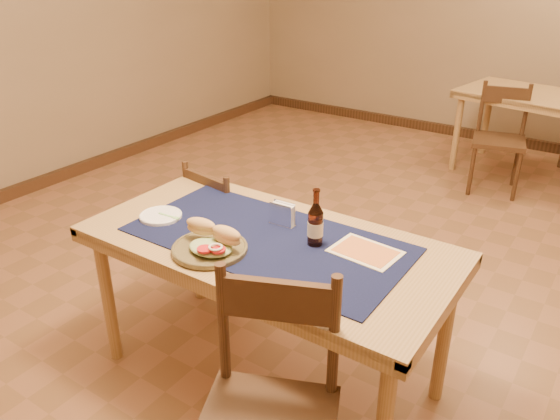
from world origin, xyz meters
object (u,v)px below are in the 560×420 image
Objects in this scene: back_table at (556,106)px; napkin_holder at (282,215)px; beer_bottle at (315,224)px; sandwich_plate at (211,244)px; main_table at (267,256)px; chair_main_far at (227,229)px; chair_main_near at (269,414)px.

napkin_holder is at bearing -100.39° from back_table.
back_table is at bearing 83.37° from beer_bottle.
sandwich_plate is at bearing -137.87° from beer_bottle.
beer_bottle is at bearing 42.13° from sandwich_plate.
back_table is at bearing 80.30° from main_table.
back_table is at bearing 68.34° from chair_main_far.
back_table is 6.73× the size of beer_bottle.
chair_main_far is 2.69× the size of sandwich_plate.
sandwich_plate is at bearing -106.72° from napkin_holder.
back_table is 4.02m from chair_main_near.
back_table is 13.83× the size of napkin_holder.
chair_main_near is 3.84× the size of beer_bottle.
main_table is 0.28m from sandwich_plate.
back_table is 3.71m from sandwich_plate.
sandwich_plate is 2.57× the size of napkin_holder.
chair_main_far is 1.46m from chair_main_near.
chair_main_far is 0.97m from beer_bottle.
chair_main_near is 3.07× the size of sandwich_plate.
sandwich_plate is (0.47, -0.66, 0.35)m from chair_main_far.
sandwich_plate is 1.25× the size of beer_bottle.
main_table is at bearing 125.57° from chair_main_near.
sandwich_plate is (-0.55, 0.38, 0.29)m from chair_main_near.
chair_main_far reaches higher than back_table.
chair_main_far is at bearing -111.66° from back_table.
back_table is 3.21m from chair_main_far.
sandwich_plate reaches higher than chair_main_far.
back_table is (0.58, 3.42, 0.00)m from main_table.
chair_main_near reaches higher than sandwich_plate.
sandwich_plate is (-0.71, -3.64, 0.12)m from back_table.
chair_main_far is at bearing 134.50° from chair_main_near.
napkin_holder reaches higher than chair_main_far.
beer_bottle is at bearing 109.04° from chair_main_near.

